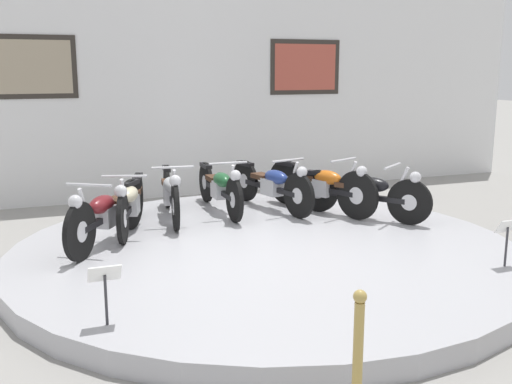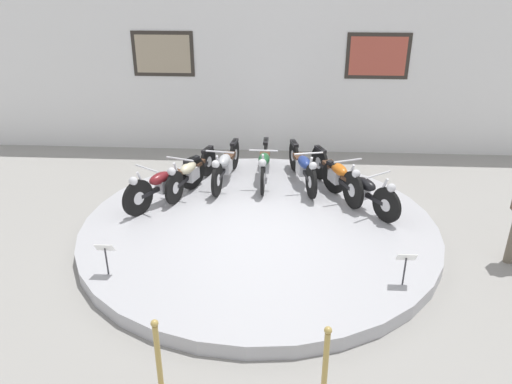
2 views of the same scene
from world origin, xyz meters
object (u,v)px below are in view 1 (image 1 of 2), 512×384
motorcycle_maroon (106,212)px  motorcycle_green (220,186)px  motorcycle_blue (272,184)px  motorcycle_black (365,192)px  motorcycle_orange (322,184)px  info_placard_front_left (105,282)px  info_placard_front_centre (508,232)px  motorcycle_cream (130,201)px  motorcycle_silver (171,191)px

motorcycle_maroon → motorcycle_green: (1.74, 1.08, -0.01)m
motorcycle_blue → motorcycle_black: motorcycle_blue is taller
motorcycle_orange → info_placard_front_left: size_ratio=3.70×
info_placard_front_centre → motorcycle_maroon: bearing=148.5°
motorcycle_cream → motorcycle_silver: size_ratio=0.96×
motorcycle_orange → motorcycle_cream: bearing=-179.9°
motorcycle_black → motorcycle_maroon: bearing=180.0°
motorcycle_green → motorcycle_blue: 0.76m
info_placard_front_left → motorcycle_maroon: bearing=82.5°
motorcycle_cream → motorcycle_blue: size_ratio=0.97×
info_placard_front_left → motorcycle_blue: bearing=49.4°
motorcycle_cream → motorcycle_green: 1.46m
info_placard_front_centre → motorcycle_green: bearing=121.0°
motorcycle_green → info_placard_front_centre: size_ratio=3.83×
motorcycle_cream → motorcycle_orange: 2.73m
motorcycle_silver → info_placard_front_centre: motorcycle_silver is taller
motorcycle_maroon → motorcycle_cream: (0.37, 0.56, -0.02)m
motorcycle_cream → info_placard_front_left: motorcycle_cream is taller
info_placard_front_left → motorcycle_black: bearing=31.5°
motorcycle_maroon → motorcycle_orange: 3.15m
motorcycle_green → motorcycle_black: bearing=-31.9°
motorcycle_maroon → motorcycle_cream: bearing=56.3°
motorcycle_cream → info_placard_front_centre: bearing=-40.2°
motorcycle_black → motorcycle_silver: bearing=159.2°
motorcycle_blue → info_placard_front_centre: motorcycle_blue is taller
motorcycle_green → motorcycle_blue: size_ratio=1.01×
motorcycle_cream → motorcycle_green: bearing=21.0°
motorcycle_silver → motorcycle_green: bearing=10.3°
motorcycle_black → info_placard_front_left: bearing=-148.5°
motorcycle_orange → info_placard_front_left: motorcycle_orange is taller
motorcycle_green → motorcycle_blue: bearing=-10.1°
motorcycle_maroon → info_placard_front_left: (-0.30, -2.32, -0.02)m
motorcycle_green → info_placard_front_centre: (2.04, -3.40, -0.01)m
motorcycle_black → info_placard_front_centre: bearing=-82.6°
motorcycle_maroon → motorcycle_orange: bearing=10.3°
motorcycle_blue → info_placard_front_left: motorcycle_blue is taller
motorcycle_green → info_placard_front_centre: 3.96m
motorcycle_blue → motorcycle_black: 1.37m
motorcycle_maroon → info_placard_front_centre: 4.43m
motorcycle_blue → motorcycle_cream: bearing=-169.6°
motorcycle_black → info_placard_front_centre: size_ratio=3.17×
motorcycle_cream → motorcycle_orange: size_ratio=0.99×
motorcycle_green → info_placard_front_left: 3.96m
motorcycle_green → motorcycle_blue: motorcycle_blue is taller
info_placard_front_centre → motorcycle_orange: bearing=103.2°
motorcycle_maroon → info_placard_front_centre: bearing=-31.5°
motorcycle_black → info_placard_front_left: motorcycle_black is taller
motorcycle_silver → motorcycle_orange: 2.15m
motorcycle_maroon → motorcycle_black: 3.48m
info_placard_front_centre → motorcycle_blue: bearing=111.6°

